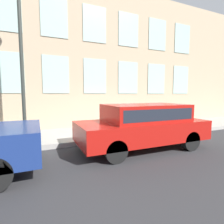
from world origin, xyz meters
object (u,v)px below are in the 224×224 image
object	(u,v)px
fire_hydrant	(105,127)
person	(118,117)
street_lamp	(20,35)
parked_truck_red_near	(143,123)

from	to	relation	value
fire_hydrant	person	xyz separation A→B (m)	(0.55, -0.88, 0.33)
fire_hydrant	street_lamp	xyz separation A→B (m)	(0.13, 2.99, 3.34)
street_lamp	person	bearing A→B (deg)	-83.72
fire_hydrant	street_lamp	distance (m)	4.48
fire_hydrant	parked_truck_red_near	bearing A→B (deg)	-155.24
parked_truck_red_near	street_lamp	world-z (taller)	street_lamp
parked_truck_red_near	fire_hydrant	bearing A→B (deg)	24.76
fire_hydrant	street_lamp	size ratio (longest dim) A/B	0.11
person	street_lamp	bearing A→B (deg)	-81.17
parked_truck_red_near	street_lamp	xyz separation A→B (m)	(1.80, 3.76, 2.98)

